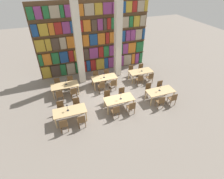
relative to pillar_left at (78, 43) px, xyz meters
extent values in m
plane|color=gray|center=(1.44, -2.65, -3.00)|extent=(40.00, 40.00, 0.00)
cube|color=brown|center=(1.44, 1.39, -0.25)|extent=(8.79, 0.06, 5.50)
cube|color=brown|center=(1.44, 1.39, -2.98)|extent=(8.79, 0.35, 0.03)
cube|color=#B7932D|center=(-2.54, 1.36, -2.49)|extent=(0.63, 0.20, 0.95)
cube|color=#47382D|center=(-1.83, 1.36, -2.49)|extent=(0.68, 0.20, 0.95)
cube|color=#236B38|center=(-1.24, 1.36, -2.49)|extent=(0.43, 0.20, 0.95)
cube|color=tan|center=(-0.64, 1.36, -2.49)|extent=(0.64, 0.20, 0.95)
cube|color=#236B38|center=(-0.07, 1.36, -2.49)|extent=(0.36, 0.20, 0.95)
cube|color=maroon|center=(0.39, 1.36, -2.49)|extent=(0.44, 0.20, 0.95)
cube|color=navy|center=(0.81, 1.36, -2.49)|extent=(0.30, 0.20, 0.95)
cube|color=maroon|center=(1.21, 1.36, -2.49)|extent=(0.43, 0.20, 0.95)
cube|color=#B7932D|center=(1.82, 1.36, -2.49)|extent=(0.69, 0.20, 0.95)
cube|color=navy|center=(2.36, 1.36, -2.49)|extent=(0.33, 0.20, 0.95)
cube|color=#84387A|center=(2.91, 1.36, -2.49)|extent=(0.69, 0.20, 0.95)
cube|color=navy|center=(3.47, 1.36, -2.49)|extent=(0.32, 0.20, 0.95)
cube|color=#84387A|center=(3.82, 1.36, -2.49)|extent=(0.30, 0.20, 0.95)
cube|color=tan|center=(4.34, 1.36, -2.49)|extent=(0.69, 0.20, 0.95)
cube|color=orange|center=(4.90, 1.36, -2.49)|extent=(0.28, 0.20, 0.95)
cube|color=#84387A|center=(5.26, 1.36, -2.49)|extent=(0.34, 0.20, 0.95)
cube|color=#236B38|center=(5.65, 1.36, -2.49)|extent=(0.28, 0.20, 0.95)
cube|color=brown|center=(1.44, 1.39, -1.89)|extent=(8.79, 0.35, 0.03)
cube|color=#236B38|center=(-2.72, 1.36, -1.43)|extent=(0.26, 0.20, 0.88)
cube|color=orange|center=(-2.28, 1.36, -1.43)|extent=(0.57, 0.20, 0.88)
cube|color=#236B38|center=(-1.66, 1.36, -1.43)|extent=(0.51, 0.20, 0.88)
cube|color=navy|center=(-1.03, 1.36, -1.43)|extent=(0.61, 0.20, 0.88)
cube|color=maroon|center=(-0.47, 1.36, -1.43)|extent=(0.35, 0.20, 0.88)
cube|color=#B7932D|center=(-0.06, 1.36, -1.43)|extent=(0.37, 0.20, 0.88)
cube|color=maroon|center=(0.32, 1.36, -1.43)|extent=(0.36, 0.20, 0.88)
cube|color=#47382D|center=(0.72, 1.36, -1.43)|extent=(0.38, 0.20, 0.88)
cube|color=#84387A|center=(1.32, 1.36, -1.43)|extent=(0.70, 0.20, 0.88)
cube|color=maroon|center=(1.93, 1.36, -1.43)|extent=(0.39, 0.20, 0.88)
cube|color=#236B38|center=(2.38, 1.36, -1.43)|extent=(0.42, 0.20, 0.88)
cube|color=#84387A|center=(2.84, 1.36, -1.43)|extent=(0.38, 0.20, 0.88)
cube|color=#B7932D|center=(3.22, 1.36, -1.43)|extent=(0.33, 0.20, 0.88)
cube|color=#236B38|center=(3.61, 1.36, -1.43)|extent=(0.41, 0.20, 0.88)
cube|color=#84387A|center=(4.09, 1.36, -1.43)|extent=(0.48, 0.20, 0.88)
cube|color=orange|center=(4.69, 1.36, -1.43)|extent=(0.67, 0.20, 0.88)
cube|color=#236B38|center=(5.44, 1.36, -1.43)|extent=(0.67, 0.20, 0.88)
cube|color=brown|center=(1.44, 1.39, -0.78)|extent=(8.79, 0.35, 0.03)
cube|color=#B7932D|center=(-2.53, 1.36, -0.34)|extent=(0.65, 0.20, 0.86)
cube|color=#B7932D|center=(-1.96, 1.36, -0.34)|extent=(0.38, 0.20, 0.86)
cube|color=#47382D|center=(-1.48, 1.36, -0.34)|extent=(0.53, 0.20, 0.86)
cube|color=tan|center=(-0.94, 1.36, -0.34)|extent=(0.45, 0.20, 0.86)
cube|color=orange|center=(-0.33, 1.36, -0.34)|extent=(0.62, 0.20, 0.86)
cube|color=orange|center=(0.27, 1.36, -0.34)|extent=(0.49, 0.20, 0.86)
cube|color=orange|center=(0.79, 1.36, -0.34)|extent=(0.45, 0.20, 0.86)
cube|color=navy|center=(1.38, 1.36, -0.34)|extent=(0.61, 0.20, 0.86)
cube|color=orange|center=(2.00, 1.36, -0.34)|extent=(0.58, 0.20, 0.86)
cube|color=maroon|center=(2.50, 1.36, -0.34)|extent=(0.28, 0.20, 0.86)
cube|color=orange|center=(2.87, 1.36, -0.34)|extent=(0.36, 0.20, 0.86)
cube|color=#47382D|center=(3.21, 1.36, -0.34)|extent=(0.25, 0.20, 0.86)
cube|color=navy|center=(3.70, 1.36, -0.34)|extent=(0.62, 0.20, 0.86)
cube|color=#84387A|center=(4.27, 1.36, -0.34)|extent=(0.37, 0.20, 0.86)
cube|color=#84387A|center=(4.71, 1.36, -0.34)|extent=(0.42, 0.20, 0.86)
cube|color=tan|center=(5.24, 1.36, -0.34)|extent=(0.56, 0.20, 0.86)
cube|color=navy|center=(5.68, 1.36, -0.34)|extent=(0.21, 0.20, 0.86)
cube|color=brown|center=(1.44, 1.39, 0.32)|extent=(8.79, 0.35, 0.03)
cube|color=navy|center=(-2.65, 1.36, 0.74)|extent=(0.41, 0.20, 0.81)
cube|color=#B7932D|center=(-2.08, 1.36, 0.74)|extent=(0.59, 0.20, 0.81)
cube|color=orange|center=(-1.55, 1.36, 0.74)|extent=(0.36, 0.20, 0.81)
cube|color=maroon|center=(-1.09, 1.36, 0.74)|extent=(0.50, 0.20, 0.81)
cube|color=#84387A|center=(-0.54, 1.36, 0.74)|extent=(0.53, 0.20, 0.81)
cube|color=navy|center=(-0.03, 1.36, 0.74)|extent=(0.43, 0.20, 0.81)
cube|color=maroon|center=(0.45, 1.36, 0.74)|extent=(0.40, 0.20, 0.81)
cube|color=orange|center=(0.95, 1.36, 0.74)|extent=(0.52, 0.20, 0.81)
cube|color=#47382D|center=(1.49, 1.36, 0.74)|extent=(0.40, 0.20, 0.81)
cube|color=#84387A|center=(1.94, 1.36, 0.74)|extent=(0.39, 0.20, 0.81)
cube|color=#47382D|center=(2.32, 1.36, 0.74)|extent=(0.25, 0.20, 0.81)
cube|color=maroon|center=(2.64, 1.36, 0.74)|extent=(0.29, 0.20, 0.81)
cube|color=#236B38|center=(2.98, 1.36, 0.74)|extent=(0.33, 0.20, 0.81)
cube|color=#47382D|center=(3.39, 1.36, 0.74)|extent=(0.42, 0.20, 0.81)
cube|color=tan|center=(3.94, 1.36, 0.74)|extent=(0.63, 0.20, 0.81)
cube|color=#236B38|center=(4.47, 1.36, 0.74)|extent=(0.31, 0.20, 0.81)
cube|color=#B7932D|center=(4.95, 1.36, 0.74)|extent=(0.51, 0.20, 0.81)
cube|color=tan|center=(5.49, 1.36, 0.74)|extent=(0.47, 0.20, 0.81)
cube|color=brown|center=(1.44, 1.39, 1.42)|extent=(8.79, 0.35, 0.03)
cube|color=#236B38|center=(-2.65, 1.36, 1.82)|extent=(0.41, 0.20, 0.77)
cube|color=#84387A|center=(-2.18, 1.36, 1.82)|extent=(0.45, 0.20, 0.77)
cube|color=#236B38|center=(-1.69, 1.36, 1.82)|extent=(0.38, 0.20, 0.77)
cube|color=tan|center=(-1.14, 1.36, 1.82)|extent=(0.64, 0.20, 0.77)
cube|color=#236B38|center=(-0.67, 1.36, 1.82)|extent=(0.25, 0.20, 0.77)
cube|color=#84387A|center=(-0.15, 1.36, 1.82)|extent=(0.67, 0.20, 0.77)
cube|color=orange|center=(0.51, 1.36, 1.82)|extent=(0.57, 0.20, 0.77)
cube|color=tan|center=(1.20, 1.36, 1.82)|extent=(0.70, 0.20, 0.77)
cube|color=#B7932D|center=(1.88, 1.36, 1.82)|extent=(0.56, 0.20, 0.77)
cube|color=#84387A|center=(2.54, 1.36, 1.82)|extent=(0.65, 0.20, 0.77)
cube|color=#84387A|center=(3.12, 1.36, 1.82)|extent=(0.41, 0.20, 0.77)
cube|color=navy|center=(3.65, 1.36, 1.82)|extent=(0.59, 0.20, 0.77)
cube|color=#B7932D|center=(4.21, 1.36, 1.82)|extent=(0.49, 0.20, 0.77)
cube|color=maroon|center=(4.68, 1.36, 1.82)|extent=(0.38, 0.20, 0.77)
cube|color=tan|center=(5.20, 1.36, 1.82)|extent=(0.57, 0.20, 0.77)
cube|color=#B7932D|center=(5.65, 1.36, 1.82)|extent=(0.28, 0.20, 0.77)
cube|color=silver|center=(0.00, 0.00, 0.00)|extent=(0.46, 0.46, 6.00)
cube|color=silver|center=(2.89, 0.00, 0.00)|extent=(0.46, 0.46, 6.00)
cube|color=tan|center=(-1.48, -4.02, -2.29)|extent=(1.81, 0.85, 0.04)
cylinder|color=tan|center=(-2.31, -4.37, -2.65)|extent=(0.07, 0.07, 0.69)
cylinder|color=tan|center=(-0.65, -4.37, -2.65)|extent=(0.07, 0.07, 0.69)
cylinder|color=tan|center=(-2.31, -3.68, -2.65)|extent=(0.07, 0.07, 0.69)
cylinder|color=tan|center=(-0.65, -3.68, -2.65)|extent=(0.07, 0.07, 0.69)
cylinder|color=brown|center=(-2.10, -4.50, -2.78)|extent=(0.04, 0.04, 0.43)
cylinder|color=brown|center=(-1.74, -4.50, -2.78)|extent=(0.04, 0.04, 0.43)
cylinder|color=brown|center=(-2.10, -4.84, -2.78)|extent=(0.04, 0.04, 0.43)
cylinder|color=brown|center=(-1.74, -4.84, -2.78)|extent=(0.04, 0.04, 0.43)
cube|color=brown|center=(-1.92, -4.67, -2.55)|extent=(0.42, 0.40, 0.04)
cube|color=brown|center=(-1.92, -4.85, -2.32)|extent=(0.40, 0.03, 0.42)
cylinder|color=brown|center=(-1.74, -3.55, -2.78)|extent=(0.04, 0.04, 0.43)
cylinder|color=brown|center=(-2.10, -3.55, -2.78)|extent=(0.04, 0.04, 0.43)
cylinder|color=brown|center=(-1.74, -3.21, -2.78)|extent=(0.04, 0.04, 0.43)
cylinder|color=brown|center=(-2.10, -3.21, -2.78)|extent=(0.04, 0.04, 0.43)
cube|color=brown|center=(-1.92, -3.38, -2.55)|extent=(0.42, 0.40, 0.04)
cube|color=brown|center=(-1.92, -3.19, -2.32)|extent=(0.40, 0.03, 0.42)
cylinder|color=brown|center=(-1.17, -4.50, -2.78)|extent=(0.04, 0.04, 0.43)
cylinder|color=brown|center=(-0.81, -4.50, -2.78)|extent=(0.04, 0.04, 0.43)
cylinder|color=brown|center=(-1.17, -4.84, -2.78)|extent=(0.04, 0.04, 0.43)
cylinder|color=brown|center=(-0.81, -4.84, -2.78)|extent=(0.04, 0.04, 0.43)
cube|color=brown|center=(-0.99, -4.67, -2.55)|extent=(0.42, 0.40, 0.04)
cube|color=brown|center=(-0.99, -4.85, -2.32)|extent=(0.40, 0.03, 0.42)
cylinder|color=brown|center=(-0.81, -3.55, -2.78)|extent=(0.04, 0.04, 0.43)
cylinder|color=brown|center=(-1.17, -3.55, -2.78)|extent=(0.04, 0.04, 0.43)
cylinder|color=brown|center=(-0.81, -3.21, -2.78)|extent=(0.04, 0.04, 0.43)
cylinder|color=brown|center=(-1.17, -3.21, -2.78)|extent=(0.04, 0.04, 0.43)
cube|color=brown|center=(-0.99, -3.38, -2.55)|extent=(0.42, 0.40, 0.04)
cube|color=brown|center=(-0.99, -3.19, -2.32)|extent=(0.40, 0.03, 0.42)
cylinder|color=#232328|center=(-1.57, -3.98, -2.26)|extent=(0.14, 0.14, 0.01)
cylinder|color=#232328|center=(-1.57, -3.98, -2.08)|extent=(0.02, 0.02, 0.35)
cone|color=#232328|center=(-1.57, -3.98, -1.87)|extent=(0.11, 0.11, 0.07)
cube|color=tan|center=(1.49, -3.93, -2.29)|extent=(1.81, 0.85, 0.04)
cylinder|color=tan|center=(0.67, -4.27, -2.65)|extent=(0.07, 0.07, 0.69)
cylinder|color=tan|center=(2.32, -4.27, -2.65)|extent=(0.07, 0.07, 0.69)
cylinder|color=tan|center=(0.67, -3.58, -2.65)|extent=(0.07, 0.07, 0.69)
cylinder|color=tan|center=(2.32, -3.58, -2.65)|extent=(0.07, 0.07, 0.69)
cylinder|color=brown|center=(0.82, -4.40, -2.78)|extent=(0.04, 0.04, 0.43)
cylinder|color=brown|center=(1.18, -4.40, -2.78)|extent=(0.04, 0.04, 0.43)
cylinder|color=brown|center=(0.82, -4.74, -2.78)|extent=(0.04, 0.04, 0.43)
cylinder|color=brown|center=(1.18, -4.74, -2.78)|extent=(0.04, 0.04, 0.43)
cube|color=brown|center=(1.00, -4.57, -2.55)|extent=(0.42, 0.40, 0.04)
cube|color=brown|center=(1.00, -4.76, -2.32)|extent=(0.40, 0.03, 0.42)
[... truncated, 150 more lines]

